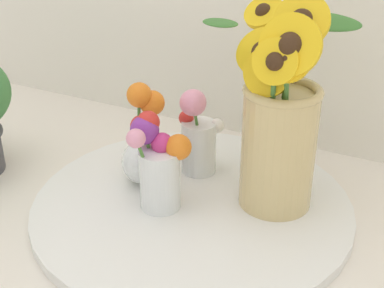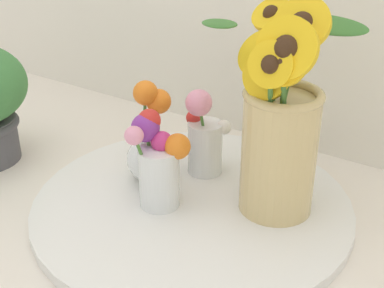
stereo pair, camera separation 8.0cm
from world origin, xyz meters
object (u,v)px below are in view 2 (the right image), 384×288
Objects in this scene: serving_tray at (192,205)px; vase_small_center at (158,160)px; vase_bulb_right at (150,142)px; mason_jar_sunflowers at (280,129)px; vase_small_back at (204,137)px.

vase_small_center is (-0.04, -0.03, 0.08)m from serving_tray.
serving_tray is 0.13m from vase_bulb_right.
mason_jar_sunflowers reaches higher than serving_tray.
vase_small_center is 0.12m from vase_small_back.
mason_jar_sunflowers is 1.93× the size of vase_bulb_right.
vase_small_center is (-0.15, -0.09, -0.06)m from mason_jar_sunflowers.
mason_jar_sunflowers is 0.17m from vase_small_back.
vase_bulb_right is (-0.06, 0.06, -0.01)m from vase_small_center.
serving_tray is 3.24× the size of vase_small_back.
vase_bulb_right is (-0.21, -0.03, -0.07)m from mason_jar_sunflowers.
vase_bulb_right reaches higher than vase_small_back.
vase_small_center is 0.97× the size of vase_small_back.
vase_small_center is 0.08m from vase_bulb_right.
vase_small_center is at bearing -150.20° from mason_jar_sunflowers.
vase_bulb_right reaches higher than vase_small_center.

